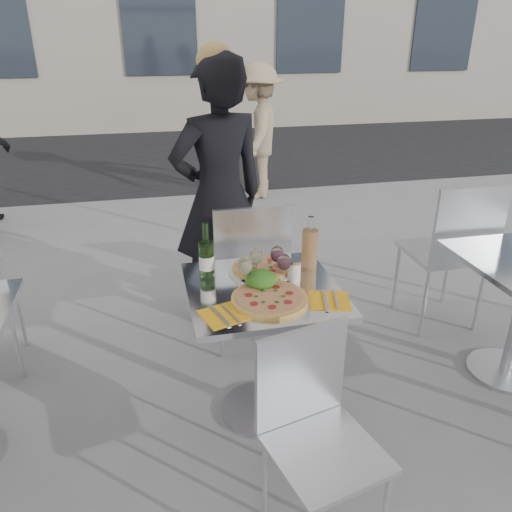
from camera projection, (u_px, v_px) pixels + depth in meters
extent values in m
plane|color=slate|center=(262.00, 410.00, 2.69)|extent=(80.00, 80.00, 0.00)
cube|color=black|center=(174.00, 152.00, 8.48)|extent=(24.00, 5.00, 0.00)
cylinder|color=#B7BABF|center=(262.00, 409.00, 2.69)|extent=(0.44, 0.44, 0.02)
cylinder|color=#B7BABF|center=(262.00, 353.00, 2.54)|extent=(0.07, 0.07, 0.72)
cube|color=silver|center=(263.00, 290.00, 2.39)|extent=(0.72, 0.72, 0.03)
cylinder|color=#B7BABF|center=(505.00, 371.00, 2.99)|extent=(0.44, 0.44, 0.02)
cylinder|color=silver|center=(267.00, 289.00, 3.46)|extent=(0.03, 0.03, 0.48)
cylinder|color=silver|center=(213.00, 295.00, 3.38)|extent=(0.03, 0.03, 0.48)
cylinder|color=silver|center=(282.00, 317.00, 3.12)|extent=(0.03, 0.03, 0.48)
cylinder|color=silver|center=(221.00, 324.00, 3.04)|extent=(0.03, 0.03, 0.48)
cube|color=silver|center=(246.00, 271.00, 3.15)|extent=(0.45, 0.45, 0.03)
cube|color=silver|center=(253.00, 248.00, 2.84)|extent=(0.45, 0.03, 0.48)
cylinder|color=silver|center=(385.00, 512.00, 1.89)|extent=(0.02, 0.02, 0.42)
cylinder|color=silver|center=(265.00, 480.00, 2.02)|extent=(0.02, 0.02, 0.42)
cylinder|color=silver|center=(334.00, 451.00, 2.16)|extent=(0.02, 0.02, 0.42)
cube|color=silver|center=(326.00, 453.00, 1.86)|extent=(0.47, 0.47, 0.02)
cube|color=silver|center=(301.00, 375.00, 1.93)|extent=(0.39, 0.12, 0.42)
cylinder|color=silver|center=(21.00, 315.00, 3.17)|extent=(0.02, 0.02, 0.44)
cylinder|color=silver|center=(17.00, 345.00, 2.87)|extent=(0.02, 0.02, 0.44)
cylinder|color=silver|center=(447.00, 272.00, 3.68)|extent=(0.03, 0.03, 0.50)
cylinder|color=silver|center=(396.00, 277.00, 3.60)|extent=(0.03, 0.03, 0.50)
cylinder|color=silver|center=(480.00, 298.00, 3.32)|extent=(0.03, 0.03, 0.50)
cylinder|color=silver|center=(424.00, 304.00, 3.25)|extent=(0.03, 0.03, 0.50)
cube|color=silver|center=(442.00, 252.00, 3.36)|extent=(0.48, 0.48, 0.03)
cube|color=silver|center=(469.00, 227.00, 3.04)|extent=(0.47, 0.04, 0.50)
imported|color=black|center=(219.00, 198.00, 3.22)|extent=(0.74, 0.58, 1.78)
imported|color=#9E8566|center=(258.00, 132.00, 5.92)|extent=(0.88, 1.15, 1.57)
cylinder|color=tan|center=(270.00, 299.00, 2.27)|extent=(0.35, 0.35, 0.02)
cylinder|color=tan|center=(270.00, 297.00, 2.26)|extent=(0.31, 0.31, 0.00)
cylinder|color=white|center=(261.00, 270.00, 2.55)|extent=(0.34, 0.34, 0.01)
cylinder|color=tan|center=(261.00, 268.00, 2.54)|extent=(0.30, 0.30, 0.02)
cylinder|color=tan|center=(261.00, 266.00, 2.54)|extent=(0.26, 0.26, 0.00)
cylinder|color=white|center=(261.00, 286.00, 2.38)|extent=(0.22, 0.22, 0.01)
ellipsoid|color=#1D6218|center=(261.00, 279.00, 2.37)|extent=(0.15, 0.15, 0.08)
sphere|color=#B21914|center=(268.00, 275.00, 2.39)|extent=(0.03, 0.03, 0.03)
cylinder|color=#26491B|center=(207.00, 260.00, 2.43)|extent=(0.07, 0.07, 0.20)
cone|color=#26491B|center=(206.00, 241.00, 2.39)|extent=(0.07, 0.07, 0.03)
cylinder|color=#26491B|center=(205.00, 233.00, 2.37)|extent=(0.03, 0.03, 0.10)
cylinder|color=silver|center=(207.00, 262.00, 2.44)|extent=(0.08, 0.08, 0.07)
cylinder|color=tan|center=(310.00, 250.00, 2.52)|extent=(0.08, 0.08, 0.22)
cylinder|color=white|center=(311.00, 224.00, 2.46)|extent=(0.03, 0.03, 0.08)
cylinder|color=white|center=(294.00, 272.00, 2.44)|extent=(0.06, 0.06, 0.09)
cylinder|color=silver|center=(294.00, 262.00, 2.42)|extent=(0.06, 0.06, 0.02)
cylinder|color=white|center=(245.00, 287.00, 2.39)|extent=(0.06, 0.06, 0.00)
cylinder|color=white|center=(245.00, 279.00, 2.37)|extent=(0.01, 0.01, 0.09)
ellipsoid|color=white|center=(245.00, 265.00, 2.34)|extent=(0.07, 0.07, 0.08)
ellipsoid|color=beige|center=(245.00, 267.00, 2.35)|extent=(0.05, 0.05, 0.05)
cylinder|color=white|center=(256.00, 277.00, 2.49)|extent=(0.06, 0.06, 0.00)
cylinder|color=white|center=(256.00, 269.00, 2.47)|extent=(0.01, 0.01, 0.09)
ellipsoid|color=white|center=(256.00, 256.00, 2.44)|extent=(0.07, 0.07, 0.08)
ellipsoid|color=beige|center=(256.00, 258.00, 2.45)|extent=(0.05, 0.05, 0.05)
cylinder|color=white|center=(284.00, 283.00, 2.43)|extent=(0.06, 0.06, 0.00)
cylinder|color=white|center=(284.00, 275.00, 2.41)|extent=(0.01, 0.01, 0.09)
ellipsoid|color=white|center=(284.00, 262.00, 2.38)|extent=(0.07, 0.07, 0.08)
ellipsoid|color=#400919|center=(284.00, 264.00, 2.38)|extent=(0.05, 0.05, 0.05)
cylinder|color=white|center=(277.00, 275.00, 2.51)|extent=(0.06, 0.06, 0.00)
cylinder|color=white|center=(277.00, 267.00, 2.49)|extent=(0.01, 0.01, 0.09)
ellipsoid|color=white|center=(277.00, 254.00, 2.46)|extent=(0.07, 0.07, 0.08)
ellipsoid|color=#400919|center=(277.00, 256.00, 2.47)|extent=(0.05, 0.05, 0.05)
cube|color=yellow|center=(223.00, 315.00, 2.15)|extent=(0.23, 0.23, 0.00)
cube|color=#B7BABF|center=(219.00, 315.00, 2.15)|extent=(0.07, 0.20, 0.00)
cube|color=#B7BABF|center=(230.00, 313.00, 2.16)|extent=(0.06, 0.17, 0.00)
cube|color=yellow|center=(330.00, 300.00, 2.27)|extent=(0.22, 0.22, 0.00)
cube|color=#B7BABF|center=(326.00, 300.00, 2.26)|extent=(0.07, 0.20, 0.00)
cube|color=#B7BABF|center=(336.00, 299.00, 2.27)|extent=(0.06, 0.18, 0.00)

